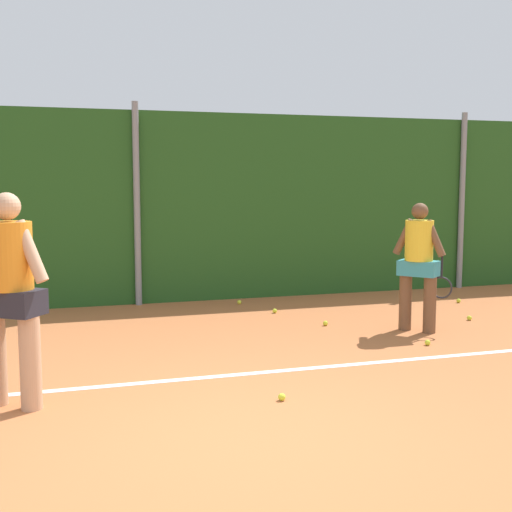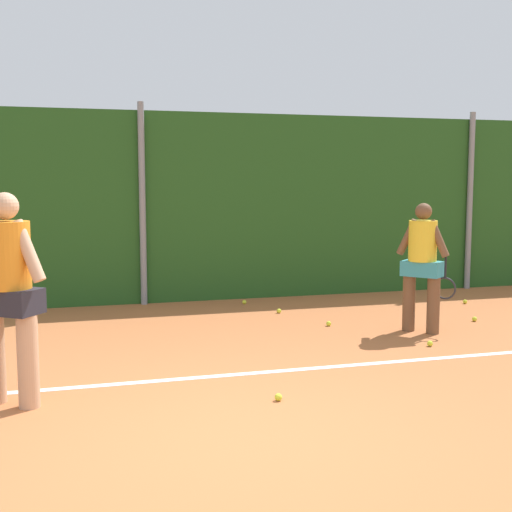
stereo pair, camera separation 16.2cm
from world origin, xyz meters
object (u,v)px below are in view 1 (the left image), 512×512
tennis_ball_2 (428,343)px  tennis_ball_6 (282,397)px  tennis_ball_8 (275,311)px  tennis_ball_5 (469,318)px  tennis_ball_9 (325,323)px  tennis_ball_12 (459,301)px  player_midcourt (419,260)px  tennis_ball_11 (239,302)px  player_foreground_near (10,288)px

tennis_ball_2 → tennis_ball_6: (-2.28, -1.36, 0.00)m
tennis_ball_8 → tennis_ball_2: bearing=-64.9°
tennis_ball_5 → tennis_ball_8: same height
tennis_ball_9 → tennis_ball_12: (2.66, 0.93, 0.00)m
player_midcourt → tennis_ball_6: bearing=-91.9°
tennis_ball_11 → tennis_ball_12: same height
tennis_ball_11 → tennis_ball_6: bearing=-101.0°
tennis_ball_2 → tennis_ball_11: 3.46m
player_midcourt → tennis_ball_11: 3.11m
tennis_ball_8 → tennis_ball_9: same height
tennis_ball_2 → tennis_ball_5: size_ratio=1.00×
player_foreground_near → tennis_ball_5: 6.20m
player_foreground_near → tennis_ball_12: (6.45, 3.11, -0.99)m
tennis_ball_6 → tennis_ball_11: size_ratio=1.00×
player_foreground_near → tennis_ball_8: 4.77m
tennis_ball_2 → tennis_ball_12: same height
player_foreground_near → tennis_ball_2: player_foreground_near is taller
player_midcourt → tennis_ball_8: 2.32m
player_midcourt → tennis_ball_8: player_midcourt is taller
player_midcourt → tennis_ball_5: size_ratio=24.82×
player_midcourt → tennis_ball_8: size_ratio=24.82×
player_midcourt → tennis_ball_12: bearing=92.6°
player_foreground_near → tennis_ball_2: bearing=46.9°
player_midcourt → tennis_ball_5: player_midcourt is taller
tennis_ball_11 → tennis_ball_12: (3.34, -0.89, 0.00)m
player_midcourt → tennis_ball_2: size_ratio=24.82×
tennis_ball_2 → tennis_ball_6: same height
tennis_ball_2 → tennis_ball_11: (-1.40, 3.16, 0.00)m
tennis_ball_2 → tennis_ball_8: bearing=115.1°
player_foreground_near → player_midcourt: 5.02m
player_foreground_near → tennis_ball_2: size_ratio=27.58×
tennis_ball_11 → tennis_ball_12: 3.46m
player_midcourt → tennis_ball_9: size_ratio=24.82×
tennis_ball_5 → tennis_ball_12: size_ratio=1.00×
player_foreground_near → tennis_ball_11: (3.11, 4.00, -0.99)m
player_foreground_near → tennis_ball_9: size_ratio=27.58×
tennis_ball_9 → tennis_ball_12: bearing=19.3°
tennis_ball_9 → tennis_ball_11: same height
player_midcourt → tennis_ball_2: (-0.27, -0.69, -0.88)m
player_foreground_near → tennis_ball_8: player_foreground_near is taller
tennis_ball_5 → tennis_ball_8: (-2.40, 1.27, 0.00)m
tennis_ball_5 → tennis_ball_12: bearing=62.2°
player_midcourt → tennis_ball_11: player_midcourt is taller
player_foreground_near → tennis_ball_9: player_foreground_near is taller
player_foreground_near → tennis_ball_9: bearing=66.2°
tennis_ball_6 → tennis_ball_12: 5.57m
tennis_ball_9 → tennis_ball_11: bearing=110.4°
tennis_ball_6 → tennis_ball_8: same height
player_midcourt → tennis_ball_2: player_midcourt is taller
player_foreground_near → player_midcourt: player_foreground_near is taller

